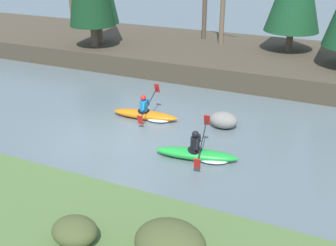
# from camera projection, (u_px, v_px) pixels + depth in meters

# --- Properties ---
(ground_plane) EXTENTS (90.00, 90.00, 0.00)m
(ground_plane) POSITION_uv_depth(u_px,v_px,m) (113.00, 140.00, 14.12)
(ground_plane) COLOR slate
(riverbank_far) EXTENTS (44.00, 8.18, 1.02)m
(riverbank_far) POSITION_uv_depth(u_px,v_px,m) (209.00, 55.00, 22.74)
(riverbank_far) COLOR #4C4233
(riverbank_far) RESTS_ON ground
(shrub_clump_third) EXTENTS (1.04, 0.87, 0.56)m
(shrub_clump_third) POSITION_uv_depth(u_px,v_px,m) (75.00, 231.00, 8.46)
(shrub_clump_third) COLOR #4C562D
(shrub_clump_third) RESTS_ON riverbank_near
(shrub_clump_far_end) EXTENTS (1.50, 1.25, 0.81)m
(shrub_clump_far_end) POSITION_uv_depth(u_px,v_px,m) (170.00, 243.00, 7.94)
(shrub_clump_far_end) COLOR #4C562D
(shrub_clump_far_end) RESTS_ON riverbank_near
(kayaker_lead) EXTENTS (2.79, 2.06, 1.20)m
(kayaker_lead) POSITION_uv_depth(u_px,v_px,m) (200.00, 154.00, 12.81)
(kayaker_lead) COLOR green
(kayaker_lead) RESTS_ON ground
(kayaker_middle) EXTENTS (2.79, 2.07, 1.20)m
(kayaker_middle) POSITION_uv_depth(u_px,v_px,m) (148.00, 114.00, 15.72)
(kayaker_middle) COLOR orange
(kayaker_middle) RESTS_ON ground
(boulder_midstream) EXTENTS (1.08, 0.85, 0.61)m
(boulder_midstream) POSITION_uv_depth(u_px,v_px,m) (224.00, 120.00, 14.98)
(boulder_midstream) COLOR gray
(boulder_midstream) RESTS_ON ground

